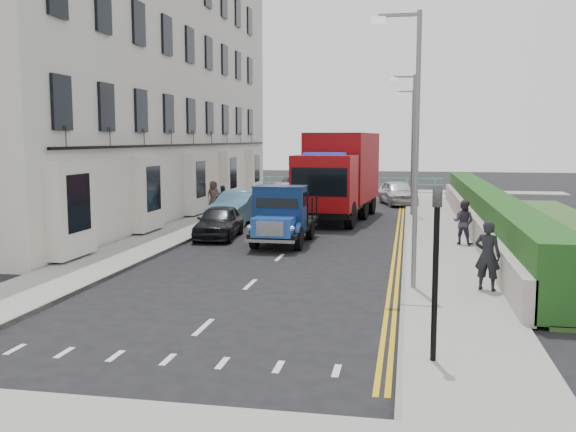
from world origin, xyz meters
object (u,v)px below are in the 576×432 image
at_px(lamp_near, 412,134).
at_px(lamp_mid, 411,137).
at_px(parked_car_front, 219,222).
at_px(red_lorry, 339,174).
at_px(bedford_lorry, 281,219).
at_px(pedestrian_east_near, 488,255).
at_px(lamp_far, 410,137).

distance_m(lamp_near, lamp_mid, 16.00).
bearing_deg(parked_car_front, red_lorry, 54.70).
bearing_deg(bedford_lorry, pedestrian_east_near, -43.14).
relative_size(lamp_near, red_lorry, 0.86).
distance_m(bedford_lorry, pedestrian_east_near, 9.01).
xyz_separation_m(bedford_lorry, red_lorry, (1.23, 8.21, 1.22)).
relative_size(red_lorry, parked_car_front, 2.16).
bearing_deg(bedford_lorry, parked_car_front, 153.39).
distance_m(lamp_mid, lamp_far, 10.00).
bearing_deg(bedford_lorry, lamp_near, -53.09).
xyz_separation_m(red_lorry, parked_car_front, (-4.01, -6.78, -1.58)).
height_order(lamp_mid, lamp_far, same).
xyz_separation_m(lamp_far, pedestrian_east_near, (1.92, -25.99, -3.00)).
bearing_deg(parked_car_front, lamp_far, 63.43).
relative_size(parked_car_front, pedestrian_east_near, 2.15).
distance_m(lamp_mid, red_lorry, 4.09).
bearing_deg(lamp_far, lamp_mid, -90.00).
height_order(lamp_near, lamp_mid, same).
xyz_separation_m(lamp_near, bedford_lorry, (-4.58, 6.25, -3.00)).
bearing_deg(lamp_near, red_lorry, 103.03).
height_order(lamp_near, parked_car_front, lamp_near).
height_order(lamp_far, pedestrian_east_near, lamp_far).
height_order(lamp_mid, red_lorry, lamp_mid).
distance_m(red_lorry, pedestrian_east_near, 15.43).
distance_m(lamp_near, parked_car_front, 11.16).
bearing_deg(pedestrian_east_near, red_lorry, -50.20).
xyz_separation_m(lamp_near, lamp_mid, (0.00, 16.00, 0.00)).
distance_m(lamp_far, red_lorry, 12.14).
xyz_separation_m(lamp_near, pedestrian_east_near, (1.92, 0.01, -3.00)).
distance_m(lamp_mid, pedestrian_east_near, 16.38).
bearing_deg(lamp_far, lamp_near, -90.00).
bearing_deg(red_lorry, bedford_lorry, -92.99).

